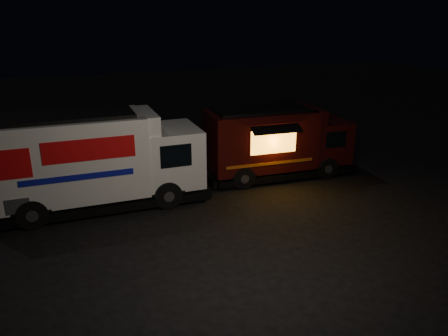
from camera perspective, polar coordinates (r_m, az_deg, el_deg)
ground at (r=14.41m, az=0.74°, el=-7.00°), size 80.00×80.00×0.00m
white_truck at (r=15.66m, az=-16.02°, el=1.07°), size 7.46×2.65×3.37m
red_truck at (r=18.18m, az=7.08°, el=3.45°), size 6.38×2.67×2.91m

